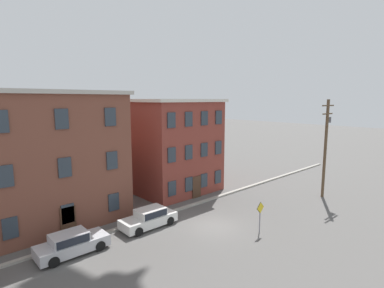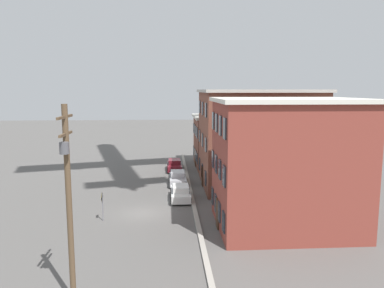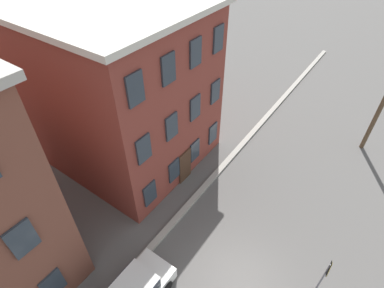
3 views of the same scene
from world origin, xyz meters
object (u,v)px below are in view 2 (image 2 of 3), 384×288
caution_sign (102,202)px  utility_pole (68,195)px  car_silver (178,177)px  car_maroon (174,165)px  car_white (181,192)px

caution_sign → utility_pole: utility_pole is taller
utility_pole → car_silver: bearing=166.0°
car_silver → utility_pole: utility_pole is taller
car_maroon → car_silver: size_ratio=1.00×
car_white → utility_pole: utility_pole is taller
caution_sign → car_maroon: bearing=161.9°
car_silver → car_white: same height
car_white → utility_pole: bearing=-19.0°
car_silver → car_white: size_ratio=1.00×
car_silver → caution_sign: bearing=-28.9°
car_silver → utility_pole: 24.34m
car_silver → caution_sign: size_ratio=1.86×
car_maroon → utility_pole: size_ratio=0.45×
car_maroon → car_white: bearing=1.5°
car_silver → car_white: 6.04m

